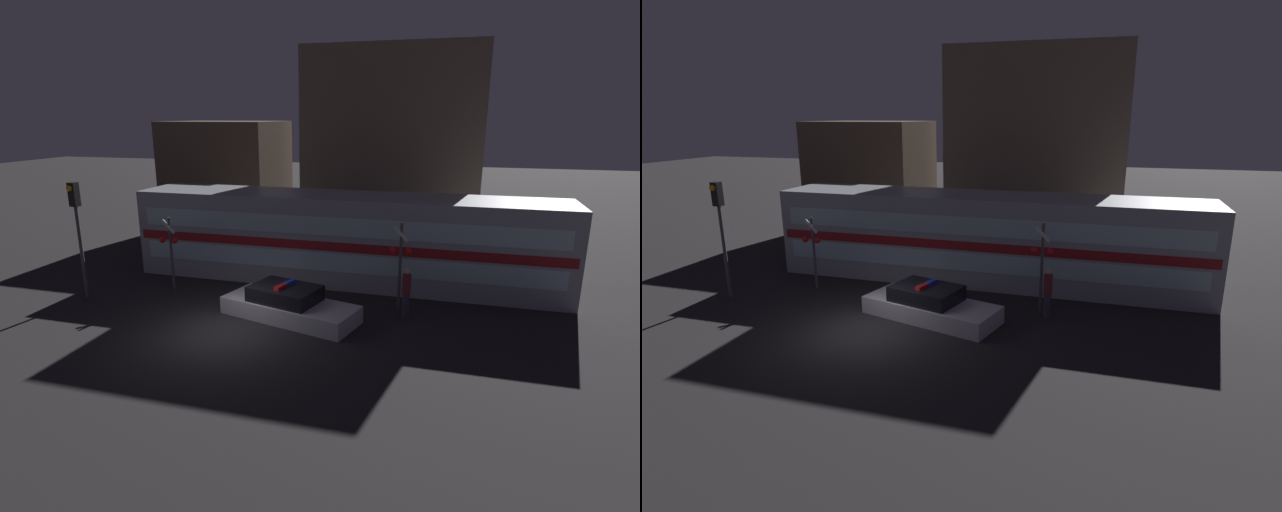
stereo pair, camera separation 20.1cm
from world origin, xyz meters
The scene contains 9 objects.
ground_plane centered at (0.00, 0.00, 0.00)m, with size 120.00×120.00×0.00m, color #262326.
train centered at (2.62, 6.40, 1.88)m, with size 18.20×3.05×3.76m.
police_car centered at (1.67, 1.72, 0.47)m, with size 5.20×3.03×1.28m.
pedestrian centered at (5.67, 2.90, 0.94)m, with size 0.31×0.31×1.84m.
crossing_signal_near centered at (5.35, 3.50, 1.98)m, with size 0.81×0.31×3.29m.
crossing_signal_far centered at (-3.95, 3.27, 1.84)m, with size 0.81×0.31×3.03m.
traffic_light_corner centered at (-6.67, 1.42, 3.24)m, with size 0.30×0.46×4.58m.
building_left centered at (-6.71, 14.54, 3.32)m, with size 6.54×5.62×6.64m.
building_center centered at (3.60, 13.42, 5.20)m, with size 9.24×4.06×10.41m.
Camera 2 is at (7.42, -13.91, 6.98)m, focal length 28.00 mm.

